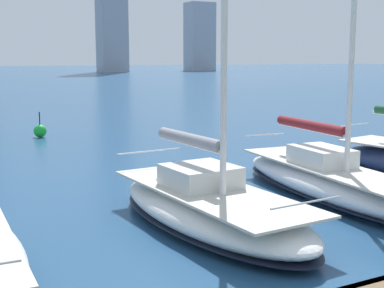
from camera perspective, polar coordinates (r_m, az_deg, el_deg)
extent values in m
cube|color=#9DA2AC|center=(186.32, 0.82, 11.36)|extent=(9.03, 6.96, 22.87)
cylinder|color=silver|center=(21.88, 16.87, 1.99)|extent=(1.91, 0.32, 0.04)
ellipsoid|color=white|center=(17.11, 14.63, -4.14)|extent=(3.09, 9.23, 0.90)
ellipsoid|color=black|center=(17.16, 14.60, -4.95)|extent=(3.10, 9.28, 0.10)
cube|color=beige|center=(17.00, 14.70, -2.56)|extent=(2.58, 8.11, 0.06)
cube|color=silver|center=(17.37, 13.66, -1.24)|extent=(1.53, 2.11, 0.55)
cylinder|color=silver|center=(17.80, 12.46, 1.57)|extent=(0.47, 3.80, 0.12)
cylinder|color=maroon|center=(17.78, 12.47, 1.95)|extent=(0.64, 3.52, 0.32)
cylinder|color=silver|center=(20.25, 7.77, 1.00)|extent=(1.69, 0.20, 0.04)
ellipsoid|color=white|center=(13.74, 1.92, -7.04)|extent=(3.25, 7.71, 0.93)
ellipsoid|color=black|center=(13.82, 1.92, -8.07)|extent=(3.27, 7.75, 0.10)
cube|color=beige|center=(13.61, 1.94, -5.04)|extent=(2.69, 6.78, 0.06)
cube|color=silver|center=(13.91, 0.92, -3.43)|extent=(1.78, 1.76, 0.55)
cylinder|color=silver|center=(14.24, -0.29, 0.04)|extent=(0.30, 3.18, 0.12)
cylinder|color=gray|center=(14.22, -0.29, 0.51)|extent=(0.49, 2.94, 0.32)
cylinder|color=silver|center=(10.84, 12.14, -6.12)|extent=(1.83, 0.15, 0.04)
cylinder|color=silver|center=(16.39, -4.59, -0.77)|extent=(2.11, 0.16, 0.04)
sphere|color=green|center=(30.41, -15.90, 1.35)|extent=(0.70, 0.70, 0.70)
cylinder|color=black|center=(30.32, -15.96, 2.66)|extent=(0.06, 0.06, 0.70)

